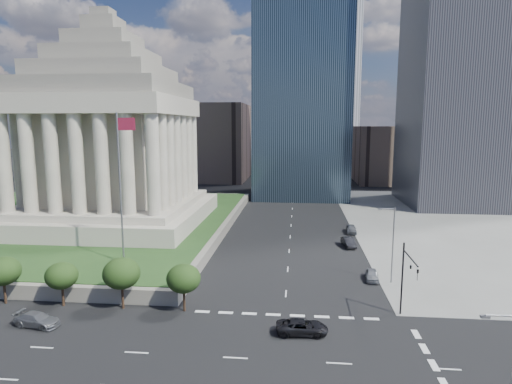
# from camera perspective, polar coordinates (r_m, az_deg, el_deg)

# --- Properties ---
(ground) EXTENTS (500.00, 500.00, 0.00)m
(ground) POSITION_cam_1_polar(r_m,az_deg,el_deg) (131.09, 5.03, -0.06)
(ground) COLOR black
(ground) RESTS_ON ground
(plaza_terrace) EXTENTS (66.00, 70.00, 1.80)m
(plaza_terrace) POSITION_cam_1_polar(r_m,az_deg,el_deg) (93.98, -24.04, -3.79)
(plaza_terrace) COLOR #635C55
(plaza_terrace) RESTS_ON ground
(plaza_lawn) EXTENTS (64.00, 68.00, 0.10)m
(plaza_lawn) POSITION_cam_1_polar(r_m,az_deg,el_deg) (93.79, -24.07, -3.22)
(plaza_lawn) COLOR #213E19
(plaza_lawn) RESTS_ON plaza_terrace
(war_memorial) EXTENTS (34.00, 34.00, 39.00)m
(war_memorial) POSITION_cam_1_polar(r_m,az_deg,el_deg) (85.15, -19.05, 9.17)
(war_memorial) COLOR gray
(war_memorial) RESTS_ON plaza_lawn
(flagpole) EXTENTS (2.52, 0.24, 20.00)m
(flagpole) POSITION_cam_1_polar(r_m,az_deg,el_deg) (58.70, -17.54, 1.49)
(flagpole) COLOR slate
(flagpole) RESTS_ON plaza_lawn
(midrise_glass) EXTENTS (26.00, 26.00, 60.00)m
(midrise_glass) POSITION_cam_1_polar(r_m,az_deg,el_deg) (124.91, 6.14, 13.29)
(midrise_glass) COLOR black
(midrise_glass) RESTS_ON ground
(highrise_ne) EXTENTS (26.00, 28.00, 100.00)m
(highrise_ne) POSITION_cam_1_polar(r_m,az_deg,el_deg) (125.16, 26.47, 21.73)
(highrise_ne) COLOR black
(highrise_ne) RESTS_ON ground
(building_filler_ne) EXTENTS (20.00, 30.00, 20.00)m
(building_filler_ne) POSITION_cam_1_polar(r_m,az_deg,el_deg) (162.78, 16.58, 4.88)
(building_filler_ne) COLOR #4F3C36
(building_filler_ne) RESTS_ON ground
(building_filler_nw) EXTENTS (24.00, 30.00, 28.00)m
(building_filler_nw) POSITION_cam_1_polar(r_m,az_deg,el_deg) (162.66, -5.48, 6.61)
(building_filler_nw) COLOR #4F3C36
(building_filler_nw) RESTS_ON ground
(traffic_signal_ne) EXTENTS (0.30, 5.74, 8.00)m
(traffic_signal_ne) POSITION_cam_1_polar(r_m,az_deg,el_deg) (47.10, 19.49, -10.19)
(traffic_signal_ne) COLOR black
(traffic_signal_ne) RESTS_ON ground
(street_lamp_north) EXTENTS (2.13, 0.22, 10.00)m
(street_lamp_north) POSITION_cam_1_polar(r_m,az_deg,el_deg) (57.71, 17.65, -6.18)
(street_lamp_north) COLOR slate
(street_lamp_north) RESTS_ON ground
(pickup_truck) EXTENTS (5.24, 2.69, 1.41)m
(pickup_truck) POSITION_cam_1_polar(r_m,az_deg,el_deg) (44.07, 6.16, -17.47)
(pickup_truck) COLOR black
(pickup_truck) RESTS_ON ground
(suv_grey) EXTENTS (2.73, 5.06, 1.39)m
(suv_grey) POSITION_cam_1_polar(r_m,az_deg,el_deg) (50.51, -27.16, -14.90)
(suv_grey) COLOR #53555A
(suv_grey) RESTS_ON ground
(parked_sedan_near) EXTENTS (2.01, 4.18, 1.38)m
(parked_sedan_near) POSITION_cam_1_polar(r_m,az_deg,el_deg) (59.49, 15.21, -10.63)
(parked_sedan_near) COLOR gray
(parked_sedan_near) RESTS_ON ground
(parked_sedan_mid) EXTENTS (4.88, 2.31, 1.55)m
(parked_sedan_mid) POSITION_cam_1_polar(r_m,az_deg,el_deg) (74.04, 12.23, -6.58)
(parked_sedan_mid) COLOR black
(parked_sedan_mid) RESTS_ON ground
(parked_sedan_far) EXTENTS (2.10, 4.66, 1.55)m
(parked_sedan_far) POSITION_cam_1_polar(r_m,az_deg,el_deg) (83.53, 12.59, -4.82)
(parked_sedan_far) COLOR #5B5D62
(parked_sedan_far) RESTS_ON ground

